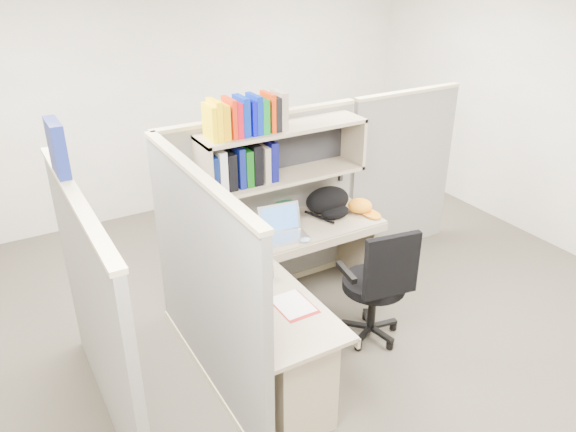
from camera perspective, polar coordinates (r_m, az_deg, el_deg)
ground at (r=4.59m, az=2.91°, el=-12.50°), size 6.00×6.00×0.00m
room_shell at (r=3.79m, az=3.46°, el=6.99°), size 6.00×6.00×6.00m
cubicle at (r=4.27m, az=-4.27°, el=-1.15°), size 3.79×1.84×1.95m
desk at (r=3.95m, az=0.26°, el=-11.63°), size 1.74×1.75×0.73m
laptop at (r=4.42m, az=-0.29°, el=-0.82°), size 0.39×0.39×0.25m
backpack at (r=4.82m, az=4.39°, el=1.37°), size 0.40×0.31×0.24m
orange_cap at (r=4.93m, az=7.33°, el=1.04°), size 0.29×0.31×0.12m
snack_canister at (r=3.95m, az=-2.13°, el=-5.73°), size 0.09×0.09×0.09m
tissue_box at (r=3.44m, az=-3.80°, el=-10.37°), size 0.12×0.12×0.17m
mouse at (r=4.42m, az=1.79°, el=-2.44°), size 0.11×0.09×0.04m
paper_cup at (r=4.70m, az=-1.88°, el=-0.08°), size 0.09×0.09×0.11m
book_stack at (r=4.80m, az=-0.28°, el=0.55°), size 0.24×0.27×0.11m
loose_paper at (r=3.70m, az=0.46°, el=-8.95°), size 0.21×0.28×0.00m
task_chair at (r=4.43m, az=8.88°, el=-8.58°), size 0.57×0.52×1.03m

